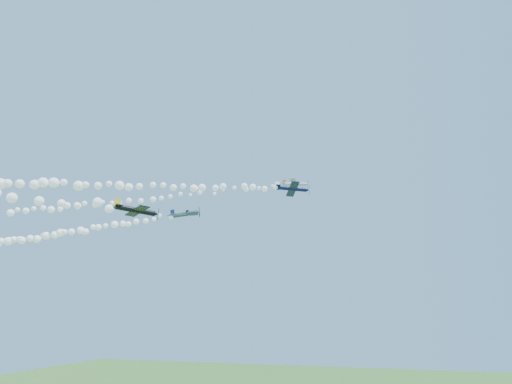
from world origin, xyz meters
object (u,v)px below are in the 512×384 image
(plane_navy, at_px, (292,189))
(plane_white, at_px, (295,184))
(plane_black, at_px, (137,210))
(plane_grey, at_px, (185,214))

(plane_navy, bearing_deg, plane_white, 73.48)
(plane_black, bearing_deg, plane_grey, 51.39)
(plane_grey, height_order, plane_black, plane_grey)
(plane_grey, distance_m, plane_black, 27.70)
(plane_white, bearing_deg, plane_black, -114.95)
(plane_white, height_order, plane_black, plane_white)
(plane_white, height_order, plane_grey, plane_white)
(plane_white, height_order, plane_navy, plane_white)
(plane_white, xyz_separation_m, plane_black, (-17.12, -35.09, -12.85))
(plane_navy, xyz_separation_m, plane_black, (-17.56, -30.23, -10.39))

